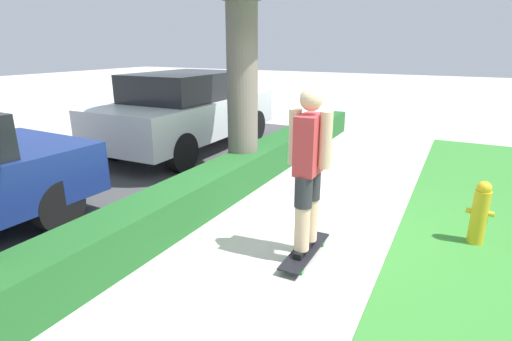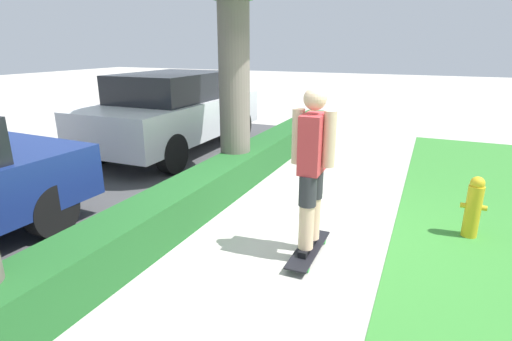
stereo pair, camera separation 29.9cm
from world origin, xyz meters
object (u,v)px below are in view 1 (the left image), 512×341
object	(u,v)px
parked_car_middle	(188,110)
skater_person	(309,168)
skateboard	(305,251)
fire_hydrant	(480,213)

from	to	relation	value
parked_car_middle	skater_person	bearing A→B (deg)	-130.27
skater_person	parked_car_middle	xyz separation A→B (m)	(3.33, 4.04, -0.15)
skateboard	parked_car_middle	size ratio (longest dim) A/B	0.21
parked_car_middle	fire_hydrant	world-z (taller)	parked_car_middle
fire_hydrant	skater_person	bearing A→B (deg)	126.61
parked_car_middle	fire_hydrant	bearing A→B (deg)	-110.70
skateboard	skater_person	world-z (taller)	skater_person
skater_person	parked_car_middle	size ratio (longest dim) A/B	0.38
parked_car_middle	fire_hydrant	distance (m)	6.11
fire_hydrant	parked_car_middle	bearing A→B (deg)	70.05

